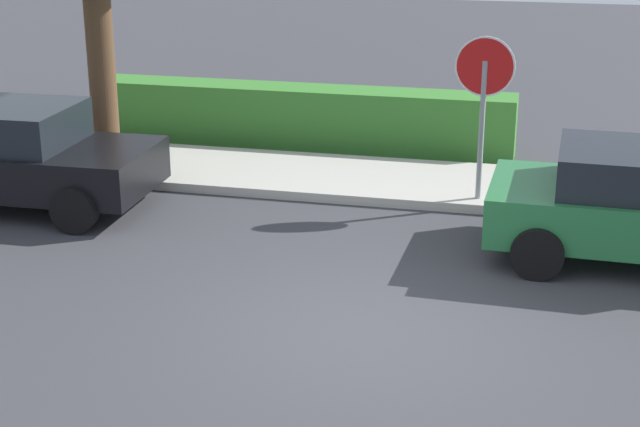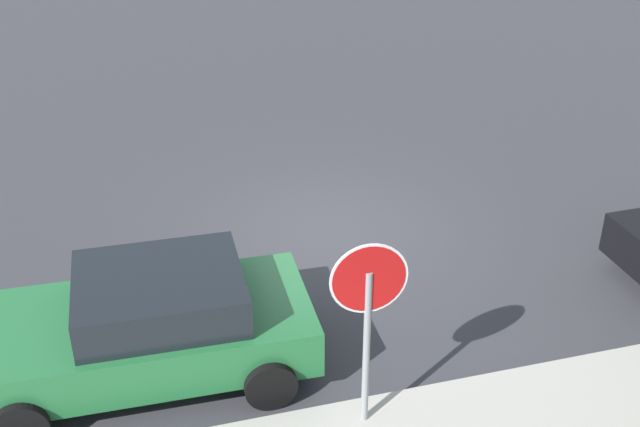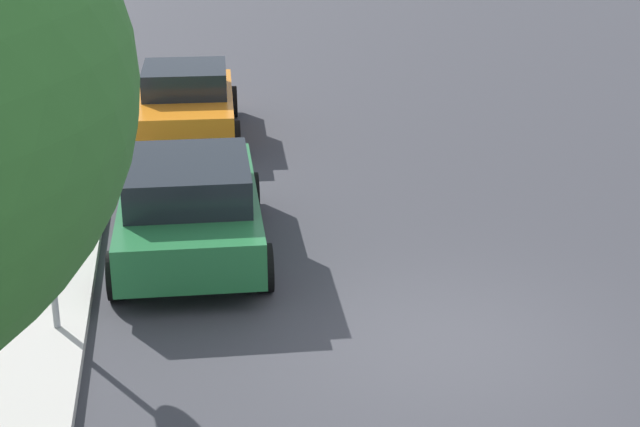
% 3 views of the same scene
% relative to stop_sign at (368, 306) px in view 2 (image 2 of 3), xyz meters
% --- Properties ---
extents(ground_plane, '(60.00, 60.00, 0.00)m').
position_rel_stop_sign_xyz_m(ground_plane, '(-0.84, -4.44, -1.73)').
color(ground_plane, '#38383D').
extents(stop_sign, '(0.85, 0.08, 2.49)m').
position_rel_stop_sign_xyz_m(stop_sign, '(0.00, 0.00, 0.00)').
color(stop_sign, gray).
rests_on(stop_sign, ground_plane).
extents(parked_car_green, '(4.20, 2.20, 1.44)m').
position_rel_stop_sign_xyz_m(parked_car_green, '(2.28, -1.64, -0.99)').
color(parked_car_green, '#236B38').
rests_on(parked_car_green, ground_plane).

